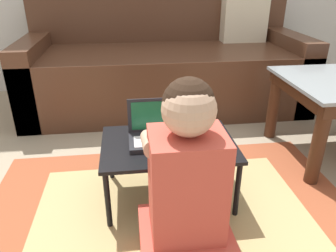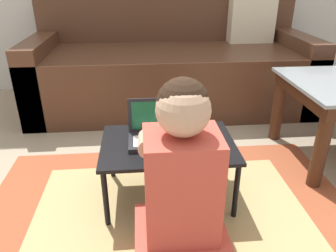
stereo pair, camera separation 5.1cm
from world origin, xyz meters
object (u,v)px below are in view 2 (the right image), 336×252
(couch, at_px, (172,68))
(computer_mouse, at_px, (198,139))
(laptop_desk, at_px, (168,148))
(person_seated, at_px, (182,194))
(laptop, at_px, (156,134))

(couch, bearing_deg, computer_mouse, -90.37)
(laptop_desk, bearing_deg, couch, 83.51)
(couch, bearing_deg, person_seated, -94.55)
(couch, distance_m, computer_mouse, 1.27)
(laptop_desk, relative_size, computer_mouse, 6.67)
(couch, distance_m, person_seated, 1.67)
(couch, height_order, person_seated, couch)
(computer_mouse, height_order, person_seated, person_seated)
(laptop_desk, distance_m, laptop, 0.09)
(computer_mouse, bearing_deg, person_seated, -107.83)
(couch, distance_m, laptop, 1.25)
(computer_mouse, bearing_deg, couch, 89.63)
(laptop, bearing_deg, person_seated, -81.26)
(laptop, bearing_deg, laptop_desk, -21.61)
(laptop_desk, bearing_deg, person_seated, -88.45)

